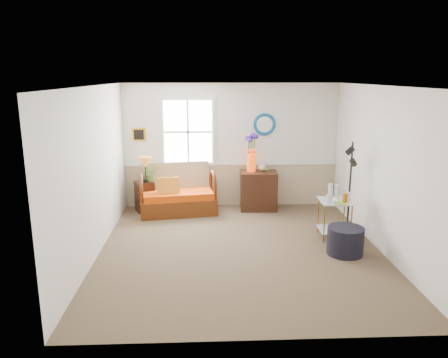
{
  "coord_description": "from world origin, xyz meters",
  "views": [
    {
      "loc": [
        -0.55,
        -6.61,
        2.76
      ],
      "look_at": [
        -0.24,
        0.45,
        1.07
      ],
      "focal_mm": 35.0,
      "sensor_mm": 36.0,
      "label": 1
    }
  ],
  "objects_px": {
    "loveseat": "(178,189)",
    "floor_lamp": "(350,189)",
    "lamp_stand": "(145,196)",
    "ottoman": "(345,241)",
    "side_table": "(334,219)",
    "cabinet": "(258,191)"
  },
  "relations": [
    {
      "from": "cabinet",
      "to": "ottoman",
      "type": "relative_size",
      "value": 1.42
    },
    {
      "from": "side_table",
      "to": "floor_lamp",
      "type": "xyz_separation_m",
      "value": [
        0.28,
        0.16,
        0.49
      ]
    },
    {
      "from": "cabinet",
      "to": "side_table",
      "type": "xyz_separation_m",
      "value": [
        1.11,
        -1.71,
        -0.06
      ]
    },
    {
      "from": "loveseat",
      "to": "floor_lamp",
      "type": "xyz_separation_m",
      "value": [
        3.06,
        -1.41,
        0.34
      ]
    },
    {
      "from": "cabinet",
      "to": "side_table",
      "type": "relative_size",
      "value": 1.19
    },
    {
      "from": "lamp_stand",
      "to": "side_table",
      "type": "height_order",
      "value": "side_table"
    },
    {
      "from": "side_table",
      "to": "floor_lamp",
      "type": "distance_m",
      "value": 0.59
    },
    {
      "from": "lamp_stand",
      "to": "ottoman",
      "type": "relative_size",
      "value": 1.1
    },
    {
      "from": "loveseat",
      "to": "lamp_stand",
      "type": "relative_size",
      "value": 2.41
    },
    {
      "from": "loveseat",
      "to": "ottoman",
      "type": "distance_m",
      "value": 3.57
    },
    {
      "from": "lamp_stand",
      "to": "side_table",
      "type": "xyz_separation_m",
      "value": [
        3.47,
        -1.7,
        0.03
      ]
    },
    {
      "from": "loveseat",
      "to": "floor_lamp",
      "type": "distance_m",
      "value": 3.39
    },
    {
      "from": "cabinet",
      "to": "floor_lamp",
      "type": "relative_size",
      "value": 0.49
    },
    {
      "from": "loveseat",
      "to": "side_table",
      "type": "distance_m",
      "value": 3.19
    },
    {
      "from": "ottoman",
      "to": "side_table",
      "type": "bearing_deg",
      "value": 88.21
    },
    {
      "from": "lamp_stand",
      "to": "floor_lamp",
      "type": "height_order",
      "value": "floor_lamp"
    },
    {
      "from": "side_table",
      "to": "lamp_stand",
      "type": "bearing_deg",
      "value": 153.94
    },
    {
      "from": "loveseat",
      "to": "floor_lamp",
      "type": "bearing_deg",
      "value": -33.56
    },
    {
      "from": "lamp_stand",
      "to": "cabinet",
      "type": "distance_m",
      "value": 2.36
    },
    {
      "from": "loveseat",
      "to": "side_table",
      "type": "height_order",
      "value": "loveseat"
    },
    {
      "from": "loveseat",
      "to": "cabinet",
      "type": "bearing_deg",
      "value": -3.95
    },
    {
      "from": "lamp_stand",
      "to": "loveseat",
      "type": "bearing_deg",
      "value": -10.55
    }
  ]
}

